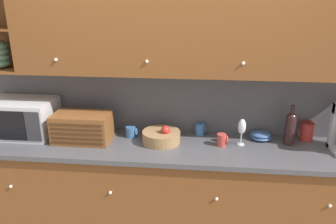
{
  "coord_description": "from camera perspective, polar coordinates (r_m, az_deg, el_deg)",
  "views": [
    {
      "loc": [
        0.27,
        -2.76,
        2.08
      ],
      "look_at": [
        0.0,
        -0.21,
        1.19
      ],
      "focal_mm": 35.0,
      "sensor_mm": 36.0,
      "label": 1
    }
  ],
  "objects": [
    {
      "name": "bowl_stack_on_counter",
      "position": [
        2.92,
        15.81,
        -3.94
      ],
      "size": [
        0.18,
        0.18,
        0.07
      ],
      "color": "#3D5B93",
      "rests_on": "counter_unit"
    },
    {
      "name": "mug_patterned_third",
      "position": [
        2.9,
        5.62,
        -2.96
      ],
      "size": [
        0.1,
        0.09,
        0.11
      ],
      "color": "#38669E",
      "rests_on": "counter_unit"
    },
    {
      "name": "counter_unit",
      "position": [
        2.95,
        -0.19,
        -13.9
      ],
      "size": [
        3.31,
        0.64,
        0.93
      ],
      "color": "brown",
      "rests_on": "ground_plane"
    },
    {
      "name": "microwave",
      "position": [
        3.13,
        -24.07,
        -0.89
      ],
      "size": [
        0.56,
        0.4,
        0.32
      ],
      "color": "silver",
      "rests_on": "counter_unit"
    },
    {
      "name": "mug_blue_second",
      "position": [
        2.87,
        -6.45,
        -3.45
      ],
      "size": [
        0.1,
        0.09,
        0.09
      ],
      "color": "#38669E",
      "rests_on": "counter_unit"
    },
    {
      "name": "ground_plane",
      "position": [
        3.46,
        0.39,
        -17.63
      ],
      "size": [
        24.0,
        24.0,
        0.0
      ],
      "primitive_type": "plane",
      "color": "slate"
    },
    {
      "name": "upper_cabinets",
      "position": [
        2.61,
        3.59,
        14.24
      ],
      "size": [
        3.29,
        0.34,
        0.72
      ],
      "color": "brown",
      "rests_on": "backsplash_panel"
    },
    {
      "name": "storage_canister",
      "position": [
        3.02,
        22.99,
        -3.07
      ],
      "size": [
        0.12,
        0.12,
        0.16
      ],
      "color": "#B22D28",
      "rests_on": "counter_unit"
    },
    {
      "name": "mug",
      "position": [
        2.72,
        9.39,
        -4.81
      ],
      "size": [
        0.09,
        0.08,
        0.1
      ],
      "color": "#B73D38",
      "rests_on": "counter_unit"
    },
    {
      "name": "bread_box",
      "position": [
        2.84,
        -14.71,
        -2.63
      ],
      "size": [
        0.47,
        0.27,
        0.24
      ],
      "color": "brown",
      "rests_on": "counter_unit"
    },
    {
      "name": "fruit_basket",
      "position": [
        2.74,
        -1.15,
        -4.29
      ],
      "size": [
        0.32,
        0.32,
        0.16
      ],
      "color": "#937047",
      "rests_on": "counter_unit"
    },
    {
      "name": "wine_bottle",
      "position": [
        2.85,
        20.52,
        -2.46
      ],
      "size": [
        0.08,
        0.08,
        0.34
      ],
      "color": "black",
      "rests_on": "counter_unit"
    },
    {
      "name": "wine_glass",
      "position": [
        2.73,
        12.74,
        -2.63
      ],
      "size": [
        0.06,
        0.06,
        0.23
      ],
      "color": "silver",
      "rests_on": "counter_unit"
    },
    {
      "name": "backsplash_panel",
      "position": [
        2.9,
        0.43,
        1.87
      ],
      "size": [
        3.29,
        0.01,
        0.56
      ],
      "color": "#4C4C51",
      "rests_on": "counter_unit"
    },
    {
      "name": "wall_back",
      "position": [
        2.91,
        0.5,
        3.7
      ],
      "size": [
        5.69,
        0.06,
        2.6
      ],
      "color": "white",
      "rests_on": "ground_plane"
    }
  ]
}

